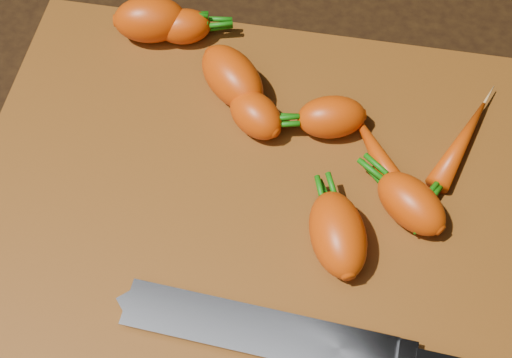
# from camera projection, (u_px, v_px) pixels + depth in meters

# --- Properties ---
(ground) EXTENTS (2.00, 2.00, 0.01)m
(ground) POSITION_uv_depth(u_px,v_px,m) (254.00, 209.00, 0.63)
(ground) COLOR black
(cutting_board) EXTENTS (0.50, 0.40, 0.01)m
(cutting_board) POSITION_uv_depth(u_px,v_px,m) (254.00, 203.00, 0.62)
(cutting_board) COLOR brown
(cutting_board) RESTS_ON ground
(carrot_0) EXTENTS (0.08, 0.06, 0.05)m
(carrot_0) POSITION_uv_depth(u_px,v_px,m) (150.00, 20.00, 0.70)
(carrot_0) COLOR #DF4405
(carrot_0) RESTS_ON cutting_board
(carrot_1) EXTENTS (0.07, 0.06, 0.04)m
(carrot_1) POSITION_uv_depth(u_px,v_px,m) (256.00, 115.00, 0.64)
(carrot_1) COLOR #DF4405
(carrot_1) RESTS_ON cutting_board
(carrot_2) EXTENTS (0.09, 0.09, 0.04)m
(carrot_2) POSITION_uv_depth(u_px,v_px,m) (232.00, 77.00, 0.66)
(carrot_2) COLOR #DF4405
(carrot_2) RESTS_ON cutting_board
(carrot_3) EXTENTS (0.07, 0.09, 0.05)m
(carrot_3) POSITION_uv_depth(u_px,v_px,m) (338.00, 235.00, 0.58)
(carrot_3) COLOR #DF4405
(carrot_3) RESTS_ON cutting_board
(carrot_4) EXTENTS (0.07, 0.05, 0.04)m
(carrot_4) POSITION_uv_depth(u_px,v_px,m) (331.00, 117.00, 0.64)
(carrot_4) COLOR #DF4405
(carrot_4) RESTS_ON cutting_board
(carrot_5) EXTENTS (0.06, 0.05, 0.03)m
(carrot_5) POSITION_uv_depth(u_px,v_px,m) (184.00, 27.00, 0.70)
(carrot_5) COLOR #DF4405
(carrot_5) RESTS_ON cutting_board
(carrot_6) EXTENTS (0.08, 0.07, 0.04)m
(carrot_6) POSITION_uv_depth(u_px,v_px,m) (411.00, 203.00, 0.59)
(carrot_6) COLOR #DF4405
(carrot_6) RESTS_ON cutting_board
(carrot_7) EXTENTS (0.06, 0.10, 0.02)m
(carrot_7) POSITION_uv_depth(u_px,v_px,m) (461.00, 143.00, 0.64)
(carrot_7) COLOR #DF4405
(carrot_7) RESTS_ON cutting_board
(carrot_8) EXTENTS (0.08, 0.11, 0.03)m
(carrot_8) POSITION_uv_depth(u_px,v_px,m) (382.00, 163.00, 0.62)
(carrot_8) COLOR #DF4405
(carrot_8) RESTS_ON cutting_board
(knife) EXTENTS (0.35, 0.05, 0.02)m
(knife) POSITION_uv_depth(u_px,v_px,m) (286.00, 337.00, 0.55)
(knife) COLOR gray
(knife) RESTS_ON cutting_board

